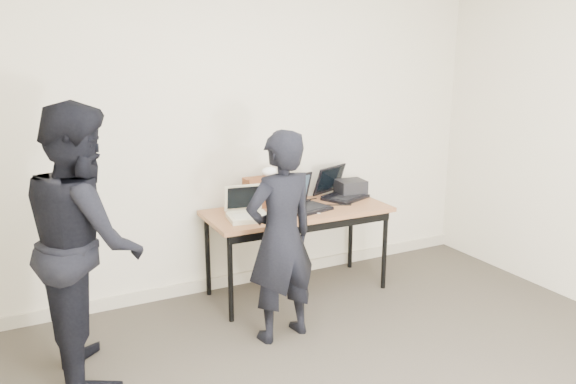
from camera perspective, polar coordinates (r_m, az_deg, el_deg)
room at (r=2.72m, az=13.54°, el=0.55°), size 4.60×4.60×2.80m
desk at (r=4.57m, az=1.04°, el=-2.50°), size 1.51×0.67×0.72m
laptop_beige at (r=4.32m, az=-4.16°, el=-2.06°), size 0.34×0.33×0.24m
laptop_center at (r=4.57m, az=1.43°, el=-0.94°), size 0.42×0.41×0.27m
laptop_right at (r=4.93m, az=5.26°, el=0.13°), size 0.48×0.47×0.27m
leather_satchel at (r=4.65m, az=-2.23°, el=0.14°), size 0.36×0.19×0.25m
tissue at (r=4.63m, az=-1.93°, el=2.08°), size 0.15×0.12×0.08m
equipment_box at (r=5.01m, az=6.39°, el=0.43°), size 0.26×0.23×0.14m
power_brick at (r=4.31m, az=-0.49°, el=-2.48°), size 0.09×0.06×0.03m
cables at (r=4.58m, az=1.55°, el=-1.66°), size 1.16×0.43×0.01m
person_typist at (r=3.83m, az=-0.72°, el=-4.62°), size 0.58×0.43×1.48m
person_observer at (r=3.64m, az=-19.92°, el=-4.70°), size 0.65×0.83×1.70m
baseboard at (r=4.97m, az=-4.37°, el=-8.64°), size 4.50×0.03×0.10m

